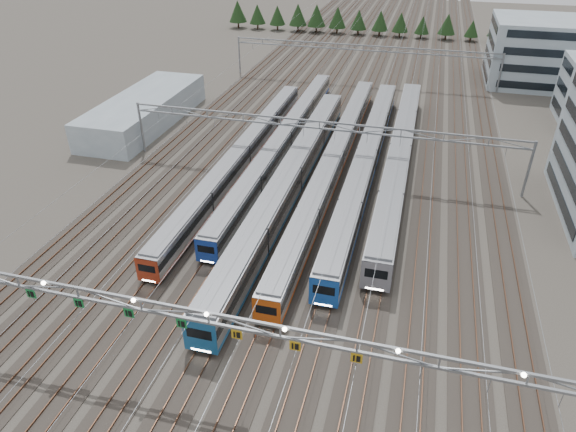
% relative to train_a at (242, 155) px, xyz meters
% --- Properties ---
extents(ground, '(400.00, 400.00, 0.00)m').
position_rel_train_a_xyz_m(ground, '(11.25, -38.77, -1.92)').
color(ground, '#47423A').
rests_on(ground, ground).
extents(track_bed, '(54.00, 260.00, 5.42)m').
position_rel_train_a_xyz_m(track_bed, '(11.25, 61.23, -0.43)').
color(track_bed, '#2D2823').
rests_on(track_bed, ground).
extents(train_a, '(2.57, 57.76, 3.34)m').
position_rel_train_a_xyz_m(train_a, '(0.00, 0.00, 0.00)').
color(train_a, black).
rests_on(train_a, ground).
extents(train_b, '(2.61, 61.92, 3.39)m').
position_rel_train_a_xyz_m(train_b, '(4.50, 6.67, 0.02)').
color(train_b, black).
rests_on(train_b, ground).
extents(train_c, '(3.12, 60.40, 4.07)m').
position_rel_train_a_xyz_m(train_c, '(9.00, -6.22, 0.37)').
color(train_c, black).
rests_on(train_c, ground).
extents(train_d, '(2.72, 66.66, 3.54)m').
position_rel_train_a_xyz_m(train_d, '(13.50, 1.54, 0.10)').
color(train_d, black).
rests_on(train_d, ground).
extents(train_e, '(2.92, 61.02, 3.80)m').
position_rel_train_a_xyz_m(train_e, '(18.00, 2.60, 0.23)').
color(train_e, black).
rests_on(train_e, ground).
extents(train_f, '(3.09, 58.32, 4.03)m').
position_rel_train_a_xyz_m(train_f, '(22.50, 4.84, 0.34)').
color(train_f, black).
rests_on(train_f, ground).
extents(gantry_near, '(56.36, 0.61, 8.08)m').
position_rel_train_a_xyz_m(gantry_near, '(11.20, -38.89, 5.17)').
color(gantry_near, gray).
rests_on(gantry_near, ground).
extents(gantry_mid, '(56.36, 0.36, 8.00)m').
position_rel_train_a_xyz_m(gantry_mid, '(11.25, 1.23, 4.47)').
color(gantry_mid, gray).
rests_on(gantry_mid, ground).
extents(gantry_far, '(56.36, 0.36, 8.00)m').
position_rel_train_a_xyz_m(gantry_far, '(11.25, 46.23, 4.47)').
color(gantry_far, gray).
rests_on(gantry_far, ground).
extents(depot_bldg_north, '(22.00, 18.00, 13.21)m').
position_rel_train_a_xyz_m(depot_bldg_north, '(48.27, 55.49, 4.68)').
color(depot_bldg_north, '#94A5B1').
rests_on(depot_bldg_north, ground).
extents(west_shed, '(10.00, 30.00, 4.86)m').
position_rel_train_a_xyz_m(west_shed, '(-22.29, 12.07, 0.51)').
color(west_shed, '#94A5B1').
rests_on(west_shed, ground).
extents(treeline, '(81.20, 5.60, 7.02)m').
position_rel_train_a_xyz_m(treeline, '(4.05, 91.63, 2.31)').
color(treeline, '#332114').
rests_on(treeline, ground).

